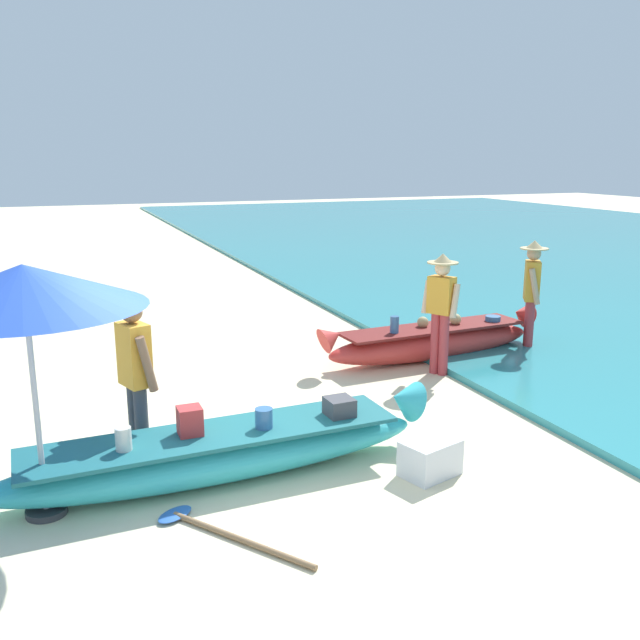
# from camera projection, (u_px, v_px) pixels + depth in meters

# --- Properties ---
(ground_plane) EXTENTS (80.00, 80.00, 0.00)m
(ground_plane) POSITION_uv_depth(u_px,v_px,m) (226.00, 469.00, 7.05)
(ground_plane) COLOR beige
(boat_cyan_foreground) EXTENTS (4.68, 0.93, 0.78)m
(boat_cyan_foreground) POSITION_uv_depth(u_px,v_px,m) (217.00, 453.00, 6.78)
(boat_cyan_foreground) COLOR #33B2BC
(boat_cyan_foreground) RESTS_ON ground
(boat_red_midground) EXTENTS (3.93, 0.88, 0.78)m
(boat_red_midground) POSITION_uv_depth(u_px,v_px,m) (433.00, 341.00, 10.78)
(boat_red_midground) COLOR red
(boat_red_midground) RESTS_ON ground
(person_vendor_hatted) EXTENTS (0.45, 0.57, 1.77)m
(person_vendor_hatted) POSITION_uv_depth(u_px,v_px,m) (441.00, 305.00, 9.88)
(person_vendor_hatted) COLOR #B2383D
(person_vendor_hatted) RESTS_ON ground
(person_tourist_customer) EXTENTS (0.37, 0.59, 1.74)m
(person_tourist_customer) POSITION_uv_depth(u_px,v_px,m) (136.00, 374.00, 6.92)
(person_tourist_customer) COLOR #333842
(person_tourist_customer) RESTS_ON ground
(person_vendor_assistant) EXTENTS (0.47, 0.57, 1.81)m
(person_vendor_assistant) POSITION_uv_depth(u_px,v_px,m) (532.00, 288.00, 11.05)
(person_vendor_assistant) COLOR #B2383D
(person_vendor_assistant) RESTS_ON ground
(patio_umbrella_large) EXTENTS (2.01, 2.01, 2.26)m
(patio_umbrella_large) POSITION_uv_depth(u_px,v_px,m) (24.00, 288.00, 5.69)
(patio_umbrella_large) COLOR #B7B7BC
(patio_umbrella_large) RESTS_ON ground
(cooler_box) EXTENTS (0.65, 0.54, 0.36)m
(cooler_box) POSITION_uv_depth(u_px,v_px,m) (430.00, 458.00, 6.89)
(cooler_box) COLOR silver
(cooler_box) RESTS_ON ground
(paddle) EXTENTS (1.09, 1.42, 0.05)m
(paddle) POSITION_uv_depth(u_px,v_px,m) (216.00, 530.00, 5.85)
(paddle) COLOR #8E6B47
(paddle) RESTS_ON ground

